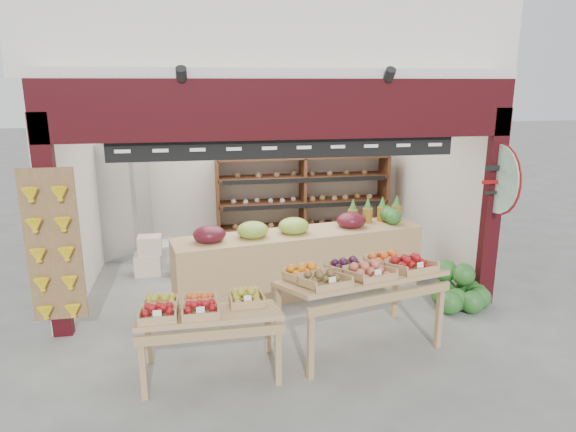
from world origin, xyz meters
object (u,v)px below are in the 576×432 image
Objects in this scene: refrigerator at (121,201)px; cardboard_stack at (164,259)px; display_table_left at (200,311)px; display_table_right at (359,274)px; mid_counter at (299,259)px; watermelon_pile at (460,291)px; back_shelving at (303,182)px.

cardboard_stack is (0.73, -0.94, -0.76)m from refrigerator.
refrigerator is 1.38× the size of display_table_left.
refrigerator reaches higher than display_table_left.
refrigerator is 1.03× the size of display_table_right.
refrigerator is at bearing 107.78° from display_table_left.
mid_counter reaches higher than display_table_left.
refrigerator reaches higher than watermelon_pile.
back_shelving is at bearing 87.97° from display_table_right.
display_table_left is 1.81m from display_table_right.
refrigerator is 5.65m from watermelon_pile.
back_shelving is 1.64× the size of display_table_right.
back_shelving is at bearing 23.41° from cardboard_stack.
display_table_right is (2.33, -2.77, 0.64)m from cardboard_stack.
display_table_right is at bearing -31.84° from refrigerator.
display_table_left is at bearing -114.82° from back_shelving.
watermelon_pile is at bearing 24.85° from display_table_right.
mid_counter is 1.90× the size of display_table_right.
refrigerator is at bearing -177.74° from back_shelving.
display_table_left reaches higher than watermelon_pile.
mid_counter is 2.24m from watermelon_pile.
display_table_left reaches higher than cardboard_stack.
refrigerator is 4.82m from display_table_right.
cardboard_stack reaches higher than watermelon_pile.
cardboard_stack is at bearing 130.11° from display_table_right.
display_table_right is at bearing -77.77° from mid_counter.
back_shelving reaches higher than display_table_left.
back_shelving is 0.86× the size of mid_counter.
display_table_left is 0.75× the size of display_table_right.
display_table_right is (3.07, -3.71, -0.12)m from refrigerator.
mid_counter is (1.98, -1.12, 0.26)m from cardboard_stack.
cardboard_stack is at bearing 153.77° from watermelon_pile.
refrigerator reaches higher than back_shelving.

